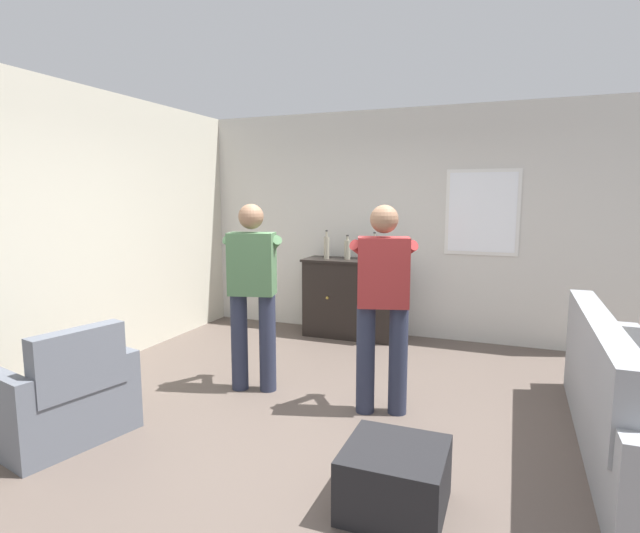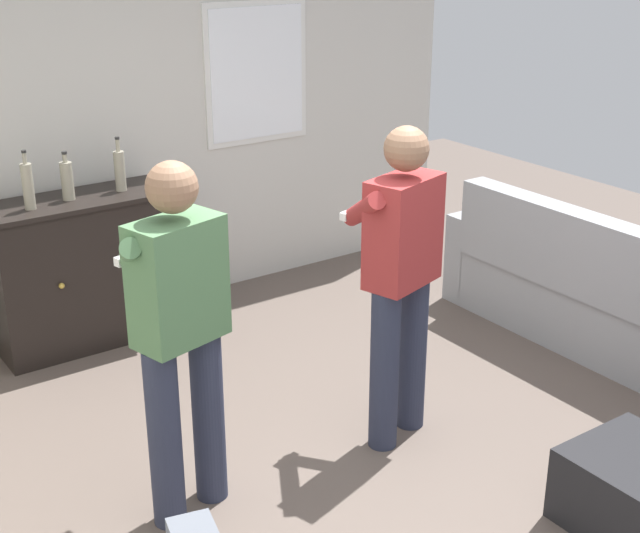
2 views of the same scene
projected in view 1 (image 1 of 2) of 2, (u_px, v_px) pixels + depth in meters
ground at (329, 418)px, 3.95m from camera, size 10.40×10.40×0.00m
wall_back_with_window at (405, 224)px, 6.20m from camera, size 5.20×0.15×2.80m
wall_side_left at (66, 233)px, 4.71m from camera, size 0.12×5.20×2.80m
couch at (620, 404)px, 3.37m from camera, size 0.57×2.54×0.93m
armchair at (65, 401)px, 3.58m from camera, size 0.83×1.00×0.85m
sideboard_cabinet at (351, 298)px, 6.21m from camera, size 1.17×0.49×0.97m
bottle_wine_green at (374, 250)px, 6.01m from camera, size 0.07×0.07×0.35m
bottle_liquor_amber at (327, 247)px, 6.17m from camera, size 0.07×0.07×0.36m
bottle_spirits_clear at (347, 249)px, 6.13m from camera, size 0.08×0.08×0.30m
ottoman at (395, 479)px, 2.78m from camera, size 0.56×0.56×0.36m
person_standing_left at (253, 288)px, 4.43m from camera, size 0.54×0.51×1.68m
person_standing_right at (383, 299)px, 3.95m from camera, size 0.54×0.52×1.68m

